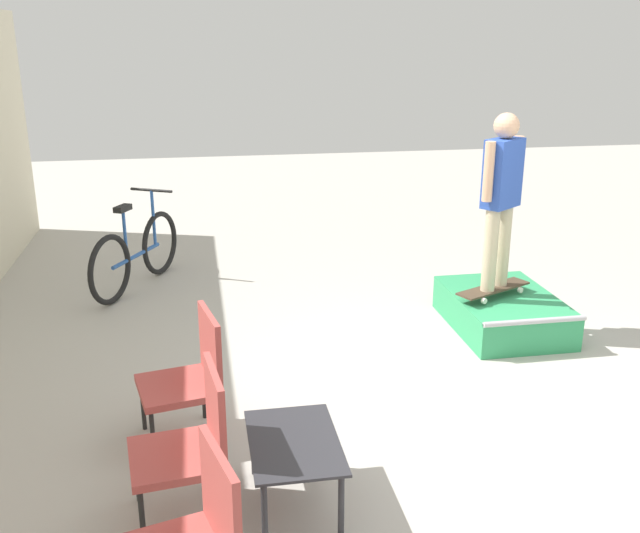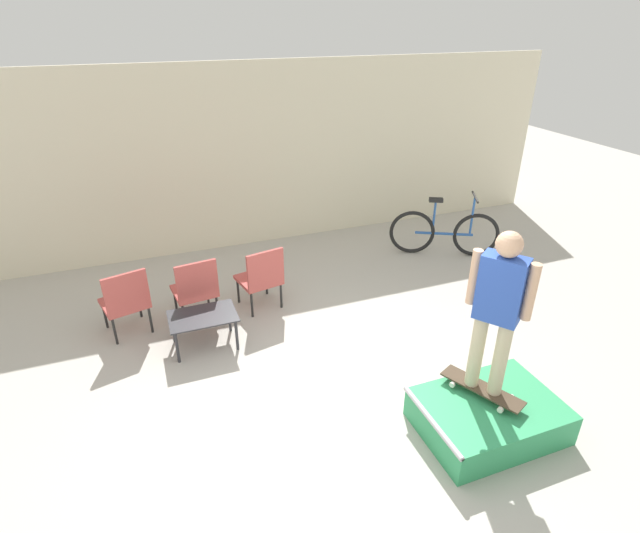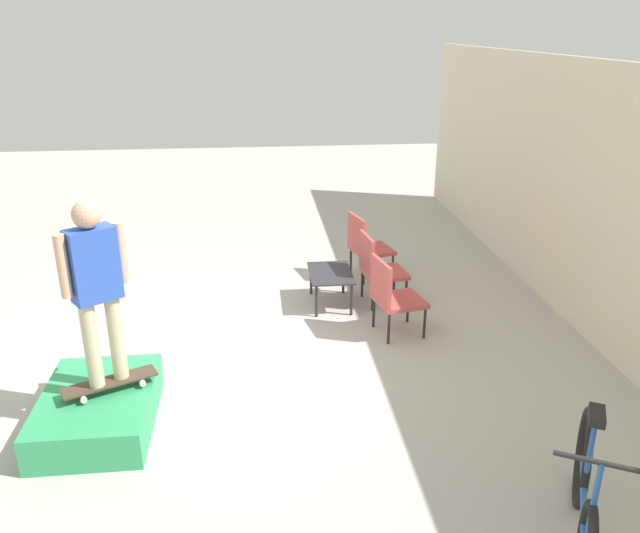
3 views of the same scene
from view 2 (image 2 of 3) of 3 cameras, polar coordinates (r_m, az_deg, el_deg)
ground_plane at (r=5.31m, az=0.81°, el=-16.28°), size 24.00×24.00×0.00m
house_wall_back at (r=8.38m, az=-10.46°, el=11.87°), size 12.00×0.06×3.00m
skate_ramp_box at (r=5.29m, az=18.66°, el=-15.87°), size 1.34×0.95×0.36m
skateboard_on_ramp at (r=5.18m, az=18.01°, el=-13.10°), size 0.52×0.82×0.07m
person_skater at (r=4.64m, az=19.70°, el=-3.93°), size 0.38×0.48×1.63m
coffee_table at (r=6.13m, az=-13.23°, el=-5.91°), size 0.79×0.53×0.43m
patio_chair_left at (r=6.58m, az=-21.34°, el=-3.56°), size 0.64×0.64×0.91m
patio_chair_center at (r=6.58m, az=-14.04°, el=-2.36°), size 0.58×0.58×0.91m
patio_chair_right at (r=6.70m, az=-6.72°, el=-1.11°), size 0.61×0.61×0.91m
bicycle at (r=8.49m, az=14.00°, el=3.80°), size 1.61×0.87×1.04m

